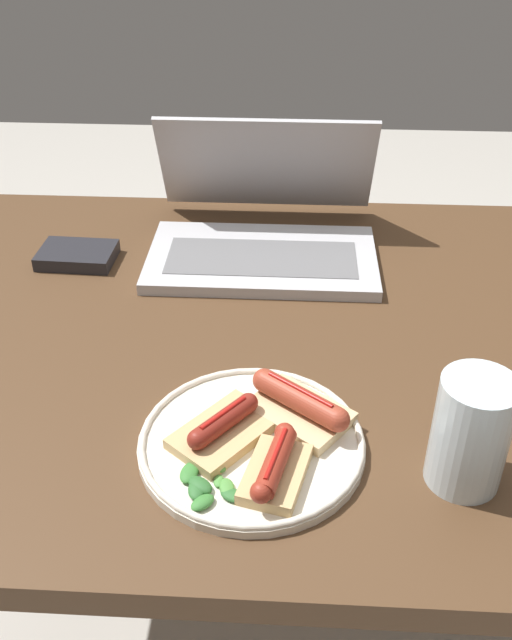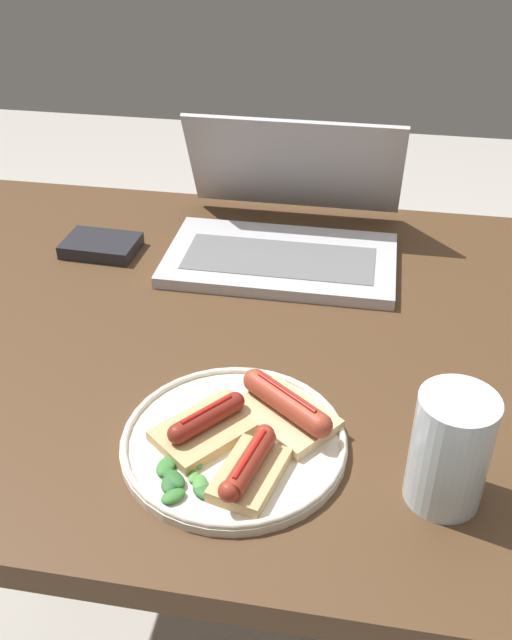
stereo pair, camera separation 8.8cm
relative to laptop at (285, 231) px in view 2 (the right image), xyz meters
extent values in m
cube|color=#4C331E|center=(0.04, -0.23, -0.06)|extent=(1.32, 0.84, 0.04)
cylinder|color=#4C331E|center=(-0.54, 0.11, -0.43)|extent=(0.05, 0.05, 0.72)
cube|color=#B7B7BC|center=(0.00, -0.04, -0.03)|extent=(0.36, 0.21, 0.02)
cube|color=slate|center=(0.00, -0.06, -0.02)|extent=(0.30, 0.12, 0.00)
cube|color=#B7B7BC|center=(0.00, 0.11, 0.07)|extent=(0.36, 0.09, 0.18)
cube|color=#0C1433|center=(0.00, 0.10, 0.07)|extent=(0.32, 0.08, 0.16)
cylinder|color=silver|center=(0.01, -0.45, -0.03)|extent=(0.25, 0.25, 0.01)
torus|color=silver|center=(0.01, -0.45, -0.03)|extent=(0.25, 0.25, 0.01)
cube|color=tan|center=(-0.02, -0.45, -0.02)|extent=(0.13, 0.14, 0.01)
cylinder|color=maroon|center=(-0.02, -0.45, 0.00)|extent=(0.07, 0.08, 0.02)
sphere|color=maroon|center=(0.00, -0.42, 0.00)|extent=(0.02, 0.02, 0.02)
sphere|color=maroon|center=(-0.05, -0.48, 0.00)|extent=(0.02, 0.02, 0.02)
cylinder|color=red|center=(-0.02, -0.45, 0.01)|extent=(0.05, 0.06, 0.01)
cube|color=#D6B784|center=(0.06, -0.41, -0.02)|extent=(0.13, 0.13, 0.01)
cylinder|color=#9E3D28|center=(0.06, -0.41, 0.00)|extent=(0.10, 0.09, 0.03)
sphere|color=#9E3D28|center=(0.10, -0.44, 0.00)|extent=(0.03, 0.03, 0.03)
sphere|color=#9E3D28|center=(0.02, -0.38, 0.00)|extent=(0.03, 0.03, 0.03)
cylinder|color=red|center=(0.06, -0.41, 0.01)|extent=(0.07, 0.06, 0.01)
cube|color=tan|center=(0.03, -0.51, -0.02)|extent=(0.08, 0.10, 0.01)
cylinder|color=maroon|center=(0.03, -0.51, 0.00)|extent=(0.04, 0.09, 0.02)
sphere|color=maroon|center=(0.04, -0.47, 0.00)|extent=(0.02, 0.02, 0.02)
sphere|color=maroon|center=(0.02, -0.55, 0.00)|extent=(0.02, 0.02, 0.02)
cylinder|color=red|center=(0.03, -0.51, 0.01)|extent=(0.02, 0.07, 0.01)
ellipsoid|color=#2D662D|center=(-0.04, -0.53, -0.02)|extent=(0.03, 0.03, 0.01)
ellipsoid|color=#4C8E3D|center=(-0.02, -0.52, -0.02)|extent=(0.01, 0.02, 0.00)
ellipsoid|color=#387A33|center=(-0.05, -0.51, -0.02)|extent=(0.02, 0.03, 0.01)
ellipsoid|color=#2D662D|center=(-0.04, -0.53, -0.02)|extent=(0.02, 0.03, 0.01)
ellipsoid|color=#387A33|center=(-0.03, -0.55, -0.02)|extent=(0.03, 0.03, 0.01)
ellipsoid|color=#4C8E3D|center=(-0.03, -0.50, -0.02)|extent=(0.02, 0.02, 0.01)
ellipsoid|color=#2D662D|center=(0.00, -0.54, -0.02)|extent=(0.03, 0.03, 0.01)
ellipsoid|color=#4C8E3D|center=(-0.01, -0.53, -0.02)|extent=(0.02, 0.03, 0.01)
cylinder|color=silver|center=(0.23, -0.49, 0.03)|extent=(0.08, 0.08, 0.13)
cube|color=#232328|center=(-0.30, -0.05, -0.03)|extent=(0.12, 0.09, 0.02)
camera|label=1|loc=(0.05, -1.03, 0.53)|focal=40.00mm
camera|label=2|loc=(0.13, -1.02, 0.53)|focal=40.00mm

